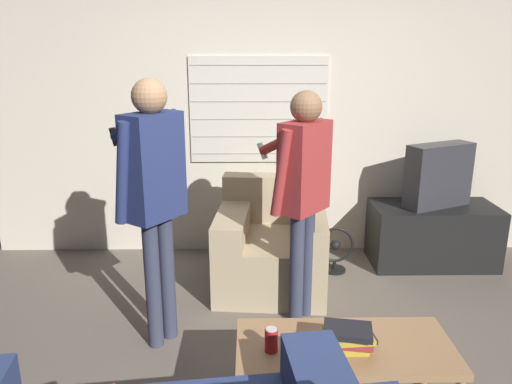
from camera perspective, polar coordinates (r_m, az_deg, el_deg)
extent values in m
plane|color=#665B51|center=(3.19, 2.75, -20.52)|extent=(16.00, 16.00, 0.00)
cube|color=beige|center=(4.63, 1.42, 8.39)|extent=(5.20, 0.06, 2.55)
cube|color=beige|center=(4.57, 0.30, 9.33)|extent=(1.25, 0.02, 0.95)
cube|color=gray|center=(4.63, 0.29, 4.43)|extent=(1.22, 0.00, 0.01)
cube|color=gray|center=(4.60, 0.30, 6.36)|extent=(1.22, 0.00, 0.01)
cube|color=gray|center=(4.57, 0.30, 8.33)|extent=(1.22, 0.00, 0.01)
cube|color=gray|center=(4.55, 0.30, 10.31)|extent=(1.22, 0.00, 0.01)
cube|color=gray|center=(4.54, 0.30, 12.30)|extent=(1.22, 0.00, 0.01)
cube|color=gray|center=(4.53, 0.31, 14.31)|extent=(1.22, 0.00, 0.01)
cube|color=tan|center=(4.13, 1.74, -7.84)|extent=(0.94, 0.99, 0.45)
cube|color=tan|center=(4.31, 2.01, -0.70)|extent=(0.88, 0.28, 0.41)
cube|color=tan|center=(4.01, 6.24, -3.69)|extent=(0.32, 0.93, 0.20)
cube|color=tan|center=(4.03, -2.65, -3.48)|extent=(0.32, 0.93, 0.20)
cube|color=#9E754C|center=(2.73, 10.10, -17.09)|extent=(1.12, 0.52, 0.04)
cylinder|color=#9E754C|center=(2.99, -1.28, -18.58)|extent=(0.04, 0.04, 0.40)
cylinder|color=#9E754C|center=(3.16, 18.85, -17.49)|extent=(0.04, 0.04, 0.40)
cube|color=black|center=(4.80, 19.50, -4.61)|extent=(1.09, 0.54, 0.55)
cube|color=#2D2D33|center=(4.64, 20.14, 1.79)|extent=(0.64, 0.45, 0.56)
cube|color=navy|center=(4.71, 19.25, 2.08)|extent=(0.48, 0.23, 0.46)
cylinder|color=#33384C|center=(3.33, -11.70, -10.34)|extent=(0.10, 0.10, 0.88)
cylinder|color=#33384C|center=(3.41, -10.10, -9.58)|extent=(0.10, 0.10, 0.88)
cube|color=navy|center=(3.11, -11.64, 2.85)|extent=(0.38, 0.41, 0.66)
sphere|color=#A87A56|center=(3.04, -12.10, 10.65)|extent=(0.21, 0.21, 0.21)
cylinder|color=navy|center=(3.01, -15.03, 2.01)|extent=(0.17, 0.15, 0.63)
cylinder|color=navy|center=(3.42, -12.82, 7.36)|extent=(0.54, 0.42, 0.27)
cube|color=black|center=(3.66, -15.88, 6.10)|extent=(0.08, 0.07, 0.13)
cylinder|color=#33384C|center=(3.56, 4.65, -8.69)|extent=(0.10, 0.10, 0.82)
cylinder|color=#33384C|center=(3.66, 5.83, -7.99)|extent=(0.10, 0.10, 0.82)
cube|color=maroon|center=(3.37, 5.56, 2.85)|extent=(0.39, 0.41, 0.62)
sphere|color=#846042|center=(3.30, 5.75, 9.68)|extent=(0.21, 0.21, 0.21)
cylinder|color=maroon|center=(3.23, 2.90, 2.11)|extent=(0.17, 0.15, 0.59)
cylinder|color=maroon|center=(3.65, 3.98, 6.24)|extent=(0.47, 0.41, 0.33)
cube|color=white|center=(3.83, 0.72, 4.70)|extent=(0.09, 0.08, 0.13)
cube|color=gold|center=(2.67, 10.00, -17.01)|extent=(0.24, 0.13, 0.03)
cube|color=maroon|center=(2.65, 10.51, -16.32)|extent=(0.25, 0.16, 0.04)
cube|color=gold|center=(2.62, 10.53, -15.86)|extent=(0.25, 0.18, 0.03)
cube|color=black|center=(2.61, 10.45, -15.31)|extent=(0.27, 0.21, 0.03)
cylinder|color=red|center=(2.60, 1.75, -16.57)|extent=(0.07, 0.07, 0.12)
cylinder|color=silver|center=(2.57, 1.77, -15.39)|extent=(0.06, 0.06, 0.00)
cube|color=black|center=(2.79, 12.90, -15.76)|extent=(0.05, 0.13, 0.02)
cylinder|color=black|center=(4.53, 8.92, -8.75)|extent=(0.20, 0.20, 0.02)
cylinder|color=black|center=(4.51, 8.95, -8.20)|extent=(0.03, 0.03, 0.08)
torus|color=black|center=(4.43, 9.05, -5.99)|extent=(0.32, 0.02, 0.32)
sphere|color=black|center=(4.43, 9.05, -5.99)|extent=(0.09, 0.09, 0.09)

